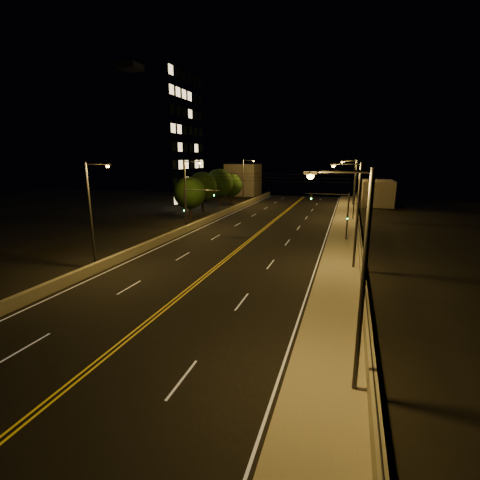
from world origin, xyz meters
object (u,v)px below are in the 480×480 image
(traffic_signal_right, at_px, (339,211))
(tree_0, at_px, (190,193))
(streetlight_2, at_px, (353,186))
(streetlight_3, at_px, (353,180))
(streetlight_0, at_px, (357,272))
(building_tower, at_px, (135,140))
(streetlight_6, at_px, (244,179))
(traffic_signal_left, at_px, (192,204))
(tree_1, at_px, (202,187))
(tree_2, at_px, (219,183))
(streetlight_4, at_px, (93,209))
(tree_3, at_px, (231,185))
(streetlight_5, at_px, (187,190))
(streetlight_1, at_px, (354,210))

(traffic_signal_right, height_order, tree_0, tree_0)
(streetlight_2, bearing_deg, streetlight_3, 90.00)
(streetlight_3, xyz_separation_m, tree_0, (-24.42, -25.03, -1.11))
(streetlight_0, distance_m, building_tower, 66.91)
(streetlight_6, relative_size, traffic_signal_left, 1.62)
(tree_1, distance_m, tree_2, 7.14)
(traffic_signal_right, xyz_separation_m, building_tower, (-41.64, 22.31, 9.55))
(traffic_signal_right, bearing_deg, streetlight_6, 125.44)
(streetlight_0, xyz_separation_m, streetlight_4, (-21.45, 10.93, 0.00))
(traffic_signal_left, xyz_separation_m, tree_3, (-4.01, 27.53, 0.40))
(streetlight_3, height_order, streetlight_6, same)
(streetlight_6, distance_m, building_tower, 23.81)
(tree_2, bearing_deg, streetlight_6, 44.48)
(traffic_signal_left, height_order, tree_2, tree_2)
(tree_0, bearing_deg, streetlight_5, -66.47)
(streetlight_1, height_order, traffic_signal_left, streetlight_1)
(tree_3, bearing_deg, tree_1, -99.39)
(streetlight_1, bearing_deg, tree_3, 122.30)
(streetlight_2, height_order, tree_1, streetlight_2)
(streetlight_1, relative_size, tree_0, 1.38)
(streetlight_3, relative_size, streetlight_4, 1.00)
(traffic_signal_right, bearing_deg, tree_3, 129.55)
(streetlight_1, xyz_separation_m, streetlight_4, (-21.45, -6.34, 0.00))
(traffic_signal_left, bearing_deg, streetlight_4, -93.87)
(streetlight_4, bearing_deg, tree_1, 97.72)
(streetlight_0, height_order, streetlight_4, same)
(building_tower, bearing_deg, tree_1, -17.75)
(streetlight_4, height_order, tree_1, streetlight_4)
(tree_1, bearing_deg, streetlight_3, 31.90)
(streetlight_0, relative_size, traffic_signal_left, 1.62)
(streetlight_3, bearing_deg, streetlight_2, -90.00)
(streetlight_3, bearing_deg, traffic_signal_right, -92.71)
(building_tower, height_order, tree_3, building_tower)
(streetlight_3, relative_size, streetlight_5, 1.00)
(tree_0, distance_m, tree_1, 8.96)
(streetlight_0, height_order, tree_1, streetlight_0)
(streetlight_0, relative_size, streetlight_4, 1.00)
(streetlight_6, relative_size, building_tower, 0.34)
(streetlight_1, xyz_separation_m, streetlight_2, (0.00, 26.07, 0.00))
(streetlight_5, xyz_separation_m, tree_2, (-4.07, 22.73, -0.60))
(building_tower, bearing_deg, streetlight_1, -37.54)
(streetlight_2, xyz_separation_m, streetlight_3, (0.00, 17.88, 0.00))
(streetlight_6, bearing_deg, streetlight_3, 13.41)
(building_tower, distance_m, tree_0, 25.25)
(streetlight_6, distance_m, tree_1, 12.06)
(tree_0, distance_m, tree_2, 15.96)
(traffic_signal_left, relative_size, tree_3, 0.89)
(streetlight_2, xyz_separation_m, streetlight_5, (-21.45, -13.96, 0.00))
(streetlight_5, xyz_separation_m, tree_1, (-4.62, 15.62, -0.82))
(tree_0, xyz_separation_m, tree_1, (-1.65, 8.80, 0.29))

